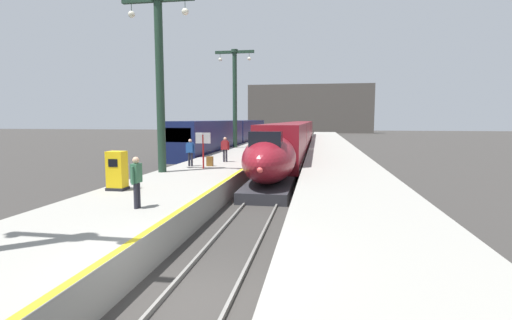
{
  "coord_description": "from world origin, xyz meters",
  "views": [
    {
      "loc": [
        2.55,
        -7.27,
        3.94
      ],
      "look_at": [
        -0.67,
        11.97,
        1.8
      ],
      "focal_mm": 26.03,
      "sensor_mm": 36.0,
      "label": 1
    }
  ],
  "objects_px": {
    "station_column_far": "(235,90)",
    "ticket_machine_yellow": "(117,172)",
    "station_column_mid": "(160,68)",
    "passenger_far_waiting": "(225,147)",
    "departure_info_board": "(203,143)",
    "passenger_mid_platform": "(136,178)",
    "regional_train_adjacent": "(231,134)",
    "rolling_suitcase": "(210,161)",
    "passenger_near_edge": "(190,150)",
    "highspeed_train_main": "(296,136)"
  },
  "relations": [
    {
      "from": "passenger_near_edge",
      "to": "passenger_far_waiting",
      "type": "xyz_separation_m",
      "value": [
        1.55,
        2.61,
        0.0
      ]
    },
    {
      "from": "highspeed_train_main",
      "to": "rolling_suitcase",
      "type": "relative_size",
      "value": 58.01
    },
    {
      "from": "passenger_far_waiting",
      "to": "departure_info_board",
      "type": "bearing_deg",
      "value": -97.48
    },
    {
      "from": "passenger_far_waiting",
      "to": "departure_info_board",
      "type": "relative_size",
      "value": 0.8
    },
    {
      "from": "highspeed_train_main",
      "to": "departure_info_board",
      "type": "xyz_separation_m",
      "value": [
        -4.13,
        -23.05,
        0.6
      ]
    },
    {
      "from": "rolling_suitcase",
      "to": "passenger_near_edge",
      "type": "bearing_deg",
      "value": -166.7
    },
    {
      "from": "station_column_mid",
      "to": "ticket_machine_yellow",
      "type": "xyz_separation_m",
      "value": [
        0.35,
        -5.26,
        -4.91
      ]
    },
    {
      "from": "highspeed_train_main",
      "to": "ticket_machine_yellow",
      "type": "bearing_deg",
      "value": -100.43
    },
    {
      "from": "passenger_near_edge",
      "to": "ticket_machine_yellow",
      "type": "xyz_separation_m",
      "value": [
        -0.33,
        -7.95,
        -0.25
      ]
    },
    {
      "from": "passenger_mid_platform",
      "to": "rolling_suitcase",
      "type": "relative_size",
      "value": 1.72
    },
    {
      "from": "passenger_near_edge",
      "to": "passenger_far_waiting",
      "type": "bearing_deg",
      "value": 59.25
    },
    {
      "from": "station_column_far",
      "to": "rolling_suitcase",
      "type": "distance_m",
      "value": 16.39
    },
    {
      "from": "ticket_machine_yellow",
      "to": "departure_info_board",
      "type": "height_order",
      "value": "departure_info_board"
    },
    {
      "from": "regional_train_adjacent",
      "to": "ticket_machine_yellow",
      "type": "xyz_separation_m",
      "value": [
        2.55,
        -31.19,
        -0.34
      ]
    },
    {
      "from": "ticket_machine_yellow",
      "to": "departure_info_board",
      "type": "bearing_deg",
      "value": 78.66
    },
    {
      "from": "highspeed_train_main",
      "to": "passenger_mid_platform",
      "type": "bearing_deg",
      "value": -95.62
    },
    {
      "from": "station_column_far",
      "to": "passenger_far_waiting",
      "type": "bearing_deg",
      "value": -80.25
    },
    {
      "from": "regional_train_adjacent",
      "to": "rolling_suitcase",
      "type": "distance_m",
      "value": 23.33
    },
    {
      "from": "station_column_far",
      "to": "station_column_mid",
      "type": "bearing_deg",
      "value": -90.0
    },
    {
      "from": "regional_train_adjacent",
      "to": "station_column_far",
      "type": "height_order",
      "value": "station_column_far"
    },
    {
      "from": "station_column_far",
      "to": "departure_info_board",
      "type": "xyz_separation_m",
      "value": [
        1.77,
        -16.42,
        -4.39
      ]
    },
    {
      "from": "passenger_mid_platform",
      "to": "departure_info_board",
      "type": "xyz_separation_m",
      "value": [
        -0.88,
        9.91,
        0.52
      ]
    },
    {
      "from": "station_column_far",
      "to": "ticket_machine_yellow",
      "type": "height_order",
      "value": "station_column_far"
    },
    {
      "from": "ticket_machine_yellow",
      "to": "regional_train_adjacent",
      "type": "bearing_deg",
      "value": 94.67
    },
    {
      "from": "regional_train_adjacent",
      "to": "rolling_suitcase",
      "type": "bearing_deg",
      "value": -80.03
    },
    {
      "from": "station_column_far",
      "to": "highspeed_train_main",
      "type": "bearing_deg",
      "value": 48.35
    },
    {
      "from": "passenger_mid_platform",
      "to": "passenger_far_waiting",
      "type": "relative_size",
      "value": 1.0
    },
    {
      "from": "rolling_suitcase",
      "to": "departure_info_board",
      "type": "height_order",
      "value": "departure_info_board"
    },
    {
      "from": "highspeed_train_main",
      "to": "regional_train_adjacent",
      "type": "relative_size",
      "value": 1.56
    },
    {
      "from": "passenger_mid_platform",
      "to": "rolling_suitcase",
      "type": "height_order",
      "value": "passenger_mid_platform"
    },
    {
      "from": "station_column_mid",
      "to": "passenger_far_waiting",
      "type": "height_order",
      "value": "station_column_mid"
    },
    {
      "from": "passenger_far_waiting",
      "to": "ticket_machine_yellow",
      "type": "distance_m",
      "value": 10.73
    },
    {
      "from": "highspeed_train_main",
      "to": "regional_train_adjacent",
      "type": "xyz_separation_m",
      "value": [
        -8.1,
        1.03,
        0.17
      ]
    },
    {
      "from": "rolling_suitcase",
      "to": "departure_info_board",
      "type": "bearing_deg",
      "value": -93.2
    },
    {
      "from": "passenger_far_waiting",
      "to": "rolling_suitcase",
      "type": "relative_size",
      "value": 1.72
    },
    {
      "from": "ticket_machine_yellow",
      "to": "passenger_near_edge",
      "type": "bearing_deg",
      "value": 87.65
    },
    {
      "from": "passenger_mid_platform",
      "to": "ticket_machine_yellow",
      "type": "height_order",
      "value": "passenger_mid_platform"
    },
    {
      "from": "passenger_near_edge",
      "to": "rolling_suitcase",
      "type": "distance_m",
      "value": 1.38
    },
    {
      "from": "regional_train_adjacent",
      "to": "passenger_mid_platform",
      "type": "distance_m",
      "value": 34.34
    },
    {
      "from": "regional_train_adjacent",
      "to": "highspeed_train_main",
      "type": "bearing_deg",
      "value": -7.28
    },
    {
      "from": "passenger_far_waiting",
      "to": "ticket_machine_yellow",
      "type": "height_order",
      "value": "passenger_far_waiting"
    },
    {
      "from": "station_column_mid",
      "to": "passenger_far_waiting",
      "type": "relative_size",
      "value": 5.57
    },
    {
      "from": "passenger_mid_platform",
      "to": "passenger_far_waiting",
      "type": "bearing_deg",
      "value": 91.84
    },
    {
      "from": "station_column_mid",
      "to": "station_column_far",
      "type": "height_order",
      "value": "station_column_far"
    },
    {
      "from": "station_column_mid",
      "to": "passenger_mid_platform",
      "type": "distance_m",
      "value": 9.69
    },
    {
      "from": "regional_train_adjacent",
      "to": "passenger_near_edge",
      "type": "xyz_separation_m",
      "value": [
        2.88,
        -23.24,
        -0.09
      ]
    },
    {
      "from": "passenger_mid_platform",
      "to": "station_column_mid",
      "type": "bearing_deg",
      "value": 108.23
    },
    {
      "from": "passenger_near_edge",
      "to": "departure_info_board",
      "type": "distance_m",
      "value": 1.48
    },
    {
      "from": "rolling_suitcase",
      "to": "departure_info_board",
      "type": "relative_size",
      "value": 0.46
    },
    {
      "from": "station_column_far",
      "to": "ticket_machine_yellow",
      "type": "relative_size",
      "value": 6.18
    }
  ]
}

